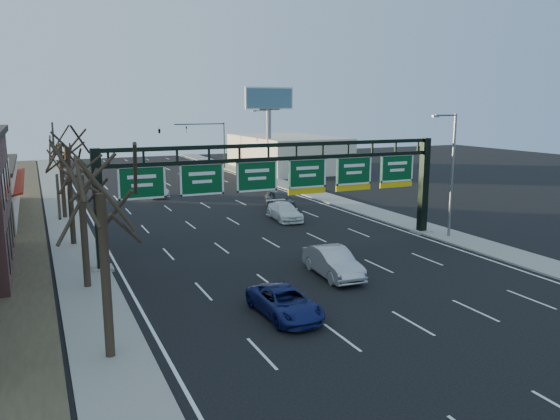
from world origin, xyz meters
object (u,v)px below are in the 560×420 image
car_blue_suv (285,302)px  car_white_wagon (285,211)px  car_silver_sedan (333,262)px  sign_gantry (285,181)px

car_blue_suv → car_white_wagon: 21.51m
car_silver_sedan → car_blue_suv: bearing=-136.0°
sign_gantry → car_white_wagon: size_ratio=4.96×
car_blue_suv → car_white_wagon: bearing=63.4°
car_blue_suv → car_silver_sedan: bearing=38.7°
sign_gantry → car_blue_suv: bearing=-114.8°
car_blue_suv → sign_gantry: bearing=63.4°
car_blue_suv → car_silver_sedan: (5.02, 4.28, 0.16)m
car_white_wagon → car_silver_sedan: bearing=-99.3°
car_blue_suv → car_white_wagon: (9.04, 19.52, 0.06)m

